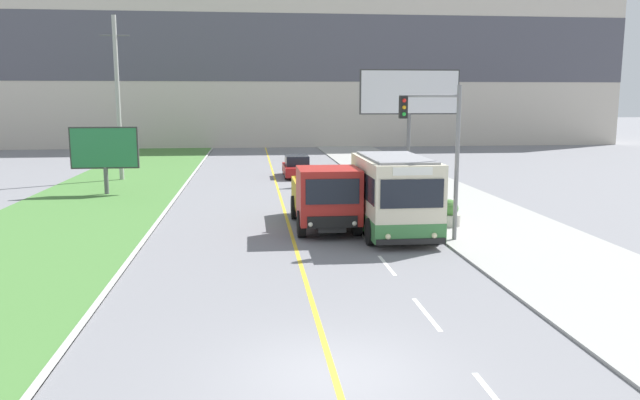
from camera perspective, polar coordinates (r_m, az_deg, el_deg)
name	(u,v)px	position (r m, az deg, el deg)	size (l,w,h in m)	color
ground_plane	(334,375)	(12.57, 1.30, -15.74)	(300.00, 300.00, 0.00)	slate
lane_marking_centre	(341,353)	(13.57, 1.93, -13.77)	(2.88, 140.00, 0.01)	gold
apartment_block_background	(263,55)	(71.41, -5.21, 13.09)	(80.00, 8.04, 20.05)	beige
city_bus	(394,196)	(24.30, 6.81, 0.37)	(2.68, 5.47, 3.10)	beige
dump_truck	(326,199)	(24.97, 0.56, 0.13)	(2.46, 6.40, 2.64)	black
car_distant	(297,167)	(42.42, -2.13, 3.06)	(1.80, 4.30, 1.45)	maroon
utility_pole_far	(118,98)	(42.51, -18.00, 8.84)	(1.80, 0.28, 10.46)	#9E9E99
traffic_light_mast	(440,143)	(23.21, 10.94, 5.12)	(2.28, 0.32, 5.79)	slate
billboard_large	(410,95)	(40.77, 8.19, 9.46)	(6.46, 0.24, 7.10)	#59595B
billboard_small	(104,149)	(36.42, -19.11, 4.41)	(3.67, 0.24, 3.75)	#59595B
planter_round_near	(449,214)	(26.34, 11.72, -1.27)	(0.93, 0.93, 1.10)	#B7B2A8
planter_round_second	(420,199)	(29.96, 9.14, 0.09)	(0.91, 0.91, 1.11)	#B7B2A8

